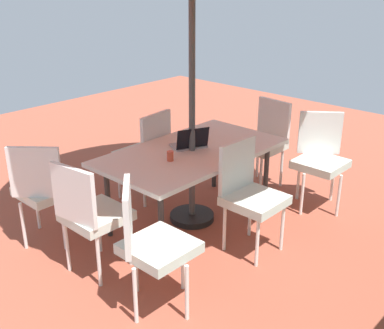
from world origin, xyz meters
name	(u,v)px	position (x,y,z in m)	size (l,w,h in m)	color
ground_plane	(192,220)	(0.00, 0.00, -0.01)	(10.00, 10.00, 0.02)	#9E4C38
dining_table	(192,155)	(0.00, 0.00, 0.69)	(1.81, 1.00, 0.74)	silver
chair_north	(249,192)	(0.05, 0.72, 0.55)	(0.46, 0.47, 0.98)	silver
chair_west	(264,139)	(-1.19, 0.02, 0.55)	(0.48, 0.47, 0.98)	silver
chair_northeast	(150,241)	(1.18, 0.69, 0.55)	(0.59, 0.59, 0.98)	silver
chair_southeast	(43,187)	(1.20, -0.67, 0.55)	(0.59, 0.58, 0.98)	silver
chair_south	(146,150)	(-0.03, -0.69, 0.55)	(0.47, 0.48, 0.98)	silver
chair_northwest	(320,156)	(-1.13, 0.74, 0.55)	(0.58, 0.58, 0.98)	silver
chair_east	(90,212)	(1.20, 0.01, 0.55)	(0.49, 0.48, 0.98)	silver
laptop	(190,143)	(-0.03, -0.06, 0.79)	(0.39, 0.35, 0.21)	gray
cup	(170,156)	(0.33, 0.04, 0.79)	(0.06, 0.06, 0.09)	#CC4C33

